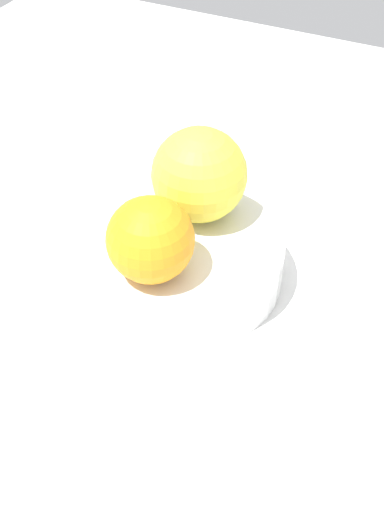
{
  "coord_description": "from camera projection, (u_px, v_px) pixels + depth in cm",
  "views": [
    {
      "loc": [
        18.21,
        -37.86,
        42.02
      ],
      "look_at": [
        0.0,
        0.0,
        2.87
      ],
      "focal_mm": 45.38,
      "sensor_mm": 36.0,
      "label": 1
    }
  ],
  "objects": [
    {
      "name": "fruit_bowl",
      "position": [
        192.0,
        261.0,
        0.58
      ],
      "size": [
        16.22,
        16.22,
        4.79
      ],
      "color": "white",
      "rests_on": "ground_plane"
    },
    {
      "name": "orange_in_bowl_0",
      "position": [
        150.0,
        240.0,
        0.51
      ],
      "size": [
        7.09,
        7.09,
        7.09
      ],
      "primitive_type": "sphere",
      "color": "orange",
      "rests_on": "fruit_bowl"
    },
    {
      "name": "ground_plane",
      "position": [
        192.0,
        286.0,
        0.6
      ],
      "size": [
        110.0,
        110.0,
        2.0
      ],
      "primitive_type": "cube",
      "color": "white"
    },
    {
      "name": "orange_in_bowl_1",
      "position": [
        199.0,
        175.0,
        0.56
      ],
      "size": [
        8.43,
        8.43,
        8.43
      ],
      "primitive_type": "sphere",
      "color": "yellow",
      "rests_on": "fruit_bowl"
    }
  ]
}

